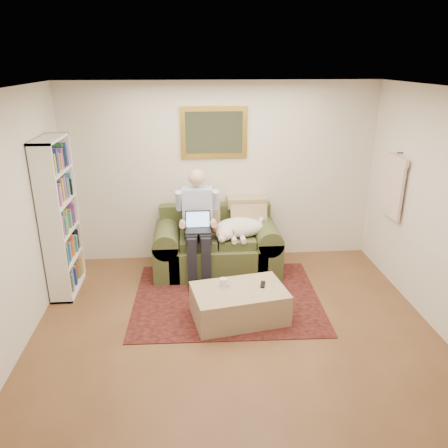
{
  "coord_description": "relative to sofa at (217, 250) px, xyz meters",
  "views": [
    {
      "loc": [
        -0.46,
        -3.68,
        2.86
      ],
      "look_at": [
        -0.05,
        1.35,
        0.95
      ],
      "focal_mm": 35.0,
      "sensor_mm": 36.0,
      "label": 1
    }
  ],
  "objects": [
    {
      "name": "coffee_mug",
      "position": [
        -0.0,
        -1.23,
        0.13
      ],
      "size": [
        0.08,
        0.08,
        0.1
      ],
      "primitive_type": "cylinder",
      "color": "white",
      "rests_on": "ottoman"
    },
    {
      "name": "rug",
      "position": [
        0.07,
        -0.84,
        -0.3
      ],
      "size": [
        2.39,
        1.93,
        0.01
      ],
      "primitive_type": "cube",
      "rotation": [
        0.0,
        0.0,
        -0.03
      ],
      "color": "black",
      "rests_on": "room_shell"
    },
    {
      "name": "laptop",
      "position": [
        -0.26,
        -0.23,
        0.47
      ],
      "size": [
        0.34,
        0.27,
        0.25
      ],
      "color": "black",
      "rests_on": "seated_man"
    },
    {
      "name": "sleeping_dog",
      "position": [
        0.32,
        -0.09,
        0.37
      ],
      "size": [
        0.72,
        0.45,
        0.27
      ],
      "primitive_type": null,
      "color": "white",
      "rests_on": "sofa"
    },
    {
      "name": "hanging_shirt",
      "position": [
        2.29,
        -0.42,
        1.05
      ],
      "size": [
        0.06,
        0.52,
        0.9
      ],
      "primitive_type": null,
      "color": "beige",
      "rests_on": "room_shell"
    },
    {
      "name": "wall_mirror",
      "position": [
        -0.0,
        0.45,
        1.6
      ],
      "size": [
        0.94,
        0.04,
        0.72
      ],
      "color": "gold",
      "rests_on": "room_shell"
    },
    {
      "name": "room_shell",
      "position": [
        0.1,
        -1.67,
        1.0
      ],
      "size": [
        4.51,
        5.0,
        2.61
      ],
      "color": "brown",
      "rests_on": "ground"
    },
    {
      "name": "seated_man",
      "position": [
        -0.26,
        -0.16,
        0.44
      ],
      "size": [
        0.58,
        0.83,
        1.48
      ],
      "primitive_type": null,
      "color": "#8C9FD8",
      "rests_on": "sofa"
    },
    {
      "name": "tv_remote",
      "position": [
        0.46,
        -1.24,
        0.09
      ],
      "size": [
        0.08,
        0.16,
        0.02
      ],
      "primitive_type": "cube",
      "rotation": [
        0.0,
        0.0,
        -0.24
      ],
      "color": "black",
      "rests_on": "ottoman"
    },
    {
      "name": "sofa",
      "position": [
        0.0,
        0.0,
        0.0
      ],
      "size": [
        1.76,
        0.89,
        1.05
      ],
      "color": "#4E5A30",
      "rests_on": "room_shell"
    },
    {
      "name": "bookshelf",
      "position": [
        -2.0,
        -0.42,
        0.7
      ],
      "size": [
        0.28,
        0.8,
        2.0
      ],
      "primitive_type": null,
      "color": "white",
      "rests_on": "room_shell"
    },
    {
      "name": "ottoman",
      "position": [
        0.17,
        -1.31,
        -0.11
      ],
      "size": [
        1.16,
        0.85,
        0.38
      ],
      "primitive_type": "cube",
      "rotation": [
        0.0,
        0.0,
        0.18
      ],
      "color": "tan",
      "rests_on": "room_shell"
    }
  ]
}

